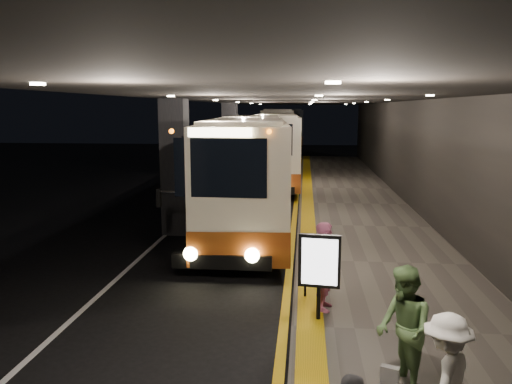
{
  "coord_description": "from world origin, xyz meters",
  "views": [
    {
      "loc": [
        2.7,
        -11.81,
        4.09
      ],
      "look_at": [
        1.31,
        2.35,
        1.7
      ],
      "focal_mm": 35.0,
      "sensor_mm": 36.0,
      "label": 1
    }
  ],
  "objects_px": {
    "coach_third": "(285,133)",
    "info_sign": "(319,263)",
    "coach_second": "(276,151)",
    "coach_main": "(249,177)",
    "stanchion_post": "(305,270)",
    "passenger_boarding": "(326,266)",
    "passenger_waiting_green": "(404,329)",
    "passenger_waiting_white": "(446,378)",
    "bag_polka": "(390,377)"
  },
  "relations": [
    {
      "from": "coach_main",
      "to": "passenger_boarding",
      "type": "relative_size",
      "value": 6.75
    },
    {
      "from": "info_sign",
      "to": "bag_polka",
      "type": "bearing_deg",
      "value": -59.93
    },
    {
      "from": "coach_second",
      "to": "passenger_waiting_white",
      "type": "height_order",
      "value": "coach_second"
    },
    {
      "from": "coach_main",
      "to": "stanchion_post",
      "type": "relative_size",
      "value": 10.13
    },
    {
      "from": "coach_main",
      "to": "coach_third",
      "type": "xyz_separation_m",
      "value": [
        0.08,
        27.94,
        0.11
      ]
    },
    {
      "from": "coach_main",
      "to": "info_sign",
      "type": "xyz_separation_m",
      "value": [
        2.21,
        -7.94,
        -0.5
      ]
    },
    {
      "from": "coach_main",
      "to": "coach_third",
      "type": "height_order",
      "value": "coach_third"
    },
    {
      "from": "coach_main",
      "to": "info_sign",
      "type": "relative_size",
      "value": 7.21
    },
    {
      "from": "passenger_waiting_green",
      "to": "info_sign",
      "type": "relative_size",
      "value": 1.09
    },
    {
      "from": "coach_main",
      "to": "passenger_boarding",
      "type": "distance_m",
      "value": 7.81
    },
    {
      "from": "passenger_boarding",
      "to": "coach_second",
      "type": "bearing_deg",
      "value": 13.48
    },
    {
      "from": "coach_second",
      "to": "passenger_boarding",
      "type": "height_order",
      "value": "coach_second"
    },
    {
      "from": "coach_third",
      "to": "passenger_waiting_green",
      "type": "height_order",
      "value": "coach_third"
    },
    {
      "from": "passenger_boarding",
      "to": "passenger_waiting_green",
      "type": "xyz_separation_m",
      "value": [
        0.97,
        -2.77,
        0.01
      ]
    },
    {
      "from": "passenger_waiting_green",
      "to": "passenger_waiting_white",
      "type": "xyz_separation_m",
      "value": [
        0.29,
        -1.09,
        -0.1
      ]
    },
    {
      "from": "passenger_waiting_green",
      "to": "passenger_waiting_white",
      "type": "relative_size",
      "value": 1.13
    },
    {
      "from": "coach_second",
      "to": "coach_third",
      "type": "xyz_separation_m",
      "value": [
        -0.23,
        17.5,
        0.12
      ]
    },
    {
      "from": "coach_third",
      "to": "stanchion_post",
      "type": "distance_m",
      "value": 34.82
    },
    {
      "from": "bag_polka",
      "to": "stanchion_post",
      "type": "xyz_separation_m",
      "value": [
        -1.21,
        3.37,
        0.43
      ]
    },
    {
      "from": "bag_polka",
      "to": "coach_second",
      "type": "bearing_deg",
      "value": 97.88
    },
    {
      "from": "passenger_waiting_green",
      "to": "stanchion_post",
      "type": "bearing_deg",
      "value": -170.28
    },
    {
      "from": "passenger_waiting_white",
      "to": "bag_polka",
      "type": "bearing_deg",
      "value": -124.02
    },
    {
      "from": "coach_main",
      "to": "bag_polka",
      "type": "distance_m",
      "value": 10.75
    },
    {
      "from": "passenger_waiting_white",
      "to": "stanchion_post",
      "type": "relative_size",
      "value": 1.35
    },
    {
      "from": "coach_main",
      "to": "passenger_waiting_green",
      "type": "height_order",
      "value": "coach_main"
    },
    {
      "from": "coach_third",
      "to": "passenger_boarding",
      "type": "xyz_separation_m",
      "value": [
        2.27,
        -35.35,
        -0.85
      ]
    },
    {
      "from": "passenger_waiting_white",
      "to": "coach_second",
      "type": "bearing_deg",
      "value": -137.32
    },
    {
      "from": "bag_polka",
      "to": "info_sign",
      "type": "height_order",
      "value": "info_sign"
    },
    {
      "from": "info_sign",
      "to": "stanchion_post",
      "type": "height_order",
      "value": "info_sign"
    },
    {
      "from": "coach_second",
      "to": "passenger_boarding",
      "type": "distance_m",
      "value": 17.98
    },
    {
      "from": "passenger_waiting_white",
      "to": "bag_polka",
      "type": "xyz_separation_m",
      "value": [
        -0.44,
        1.1,
        -0.64
      ]
    },
    {
      "from": "coach_second",
      "to": "stanchion_post",
      "type": "relative_size",
      "value": 10.02
    },
    {
      "from": "info_sign",
      "to": "stanchion_post",
      "type": "distance_m",
      "value": 1.28
    },
    {
      "from": "coach_third",
      "to": "bag_polka",
      "type": "xyz_separation_m",
      "value": [
        3.09,
        -38.11,
        -1.57
      ]
    },
    {
      "from": "coach_second",
      "to": "passenger_boarding",
      "type": "relative_size",
      "value": 6.68
    },
    {
      "from": "coach_third",
      "to": "info_sign",
      "type": "bearing_deg",
      "value": -83.43
    },
    {
      "from": "coach_second",
      "to": "coach_third",
      "type": "distance_m",
      "value": 17.5
    },
    {
      "from": "coach_second",
      "to": "passenger_waiting_green",
      "type": "xyz_separation_m",
      "value": [
        3.01,
        -20.63,
        -0.72
      ]
    },
    {
      "from": "passenger_waiting_white",
      "to": "bag_polka",
      "type": "distance_m",
      "value": 1.34
    },
    {
      "from": "bag_polka",
      "to": "stanchion_post",
      "type": "height_order",
      "value": "stanchion_post"
    },
    {
      "from": "passenger_waiting_green",
      "to": "passenger_waiting_white",
      "type": "distance_m",
      "value": 1.13
    },
    {
      "from": "coach_third",
      "to": "passenger_waiting_green",
      "type": "bearing_deg",
      "value": -81.97
    },
    {
      "from": "stanchion_post",
      "to": "passenger_waiting_white",
      "type": "bearing_deg",
      "value": -69.73
    },
    {
      "from": "passenger_waiting_green",
      "to": "stanchion_post",
      "type": "height_order",
      "value": "passenger_waiting_green"
    },
    {
      "from": "coach_main",
      "to": "passenger_waiting_white",
      "type": "height_order",
      "value": "coach_main"
    },
    {
      "from": "passenger_waiting_white",
      "to": "stanchion_post",
      "type": "height_order",
      "value": "passenger_waiting_white"
    },
    {
      "from": "passenger_boarding",
      "to": "bag_polka",
      "type": "bearing_deg",
      "value": -156.62
    },
    {
      "from": "passenger_waiting_green",
      "to": "bag_polka",
      "type": "xyz_separation_m",
      "value": [
        -0.16,
        0.01,
        -0.74
      ]
    },
    {
      "from": "coach_third",
      "to": "bag_polka",
      "type": "bearing_deg",
      "value": -82.2
    },
    {
      "from": "coach_second",
      "to": "info_sign",
      "type": "relative_size",
      "value": 7.13
    }
  ]
}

